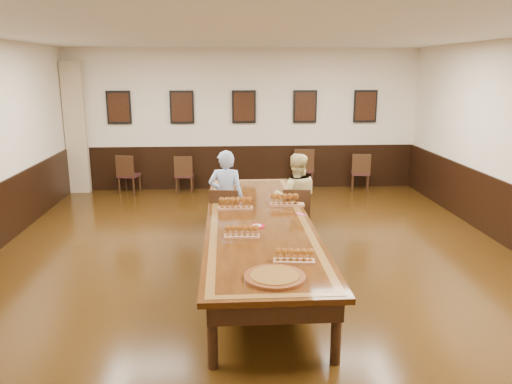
{
  "coord_description": "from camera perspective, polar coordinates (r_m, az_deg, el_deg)",
  "views": [
    {
      "loc": [
        -0.43,
        -6.5,
        2.73
      ],
      "look_at": [
        0.0,
        0.5,
        1.0
      ],
      "focal_mm": 35.0,
      "sensor_mm": 36.0,
      "label": 1
    }
  ],
  "objects": [
    {
      "name": "floor",
      "position": [
        7.06,
        0.25,
        -8.96
      ],
      "size": [
        8.0,
        10.0,
        0.02
      ],
      "primitive_type": "cube",
      "color": "black",
      "rests_on": "ground"
    },
    {
      "name": "ceiling",
      "position": [
        6.53,
        0.29,
        18.08
      ],
      "size": [
        8.0,
        10.0,
        0.02
      ],
      "primitive_type": "cube",
      "color": "white",
      "rests_on": "floor"
    },
    {
      "name": "wall_back",
      "position": [
        11.57,
        -1.4,
        8.25
      ],
      "size": [
        8.0,
        0.02,
        3.2
      ],
      "primitive_type": "cube",
      "color": "beige",
      "rests_on": "floor"
    },
    {
      "name": "chair_man",
      "position": [
        7.88,
        -3.49,
        -2.8
      ],
      "size": [
        0.5,
        0.54,
        0.95
      ],
      "primitive_type": null,
      "rotation": [
        0.0,
        0.0,
        3.01
      ],
      "color": "#321617",
      "rests_on": "floor"
    },
    {
      "name": "chair_woman",
      "position": [
        8.02,
        4.57,
        -2.62
      ],
      "size": [
        0.48,
        0.51,
        0.92
      ],
      "primitive_type": null,
      "rotation": [
        0.0,
        0.0,
        3.04
      ],
      "color": "#321617",
      "rests_on": "floor"
    },
    {
      "name": "spare_chair_a",
      "position": [
        11.56,
        -14.3,
        2.02
      ],
      "size": [
        0.51,
        0.54,
        0.89
      ],
      "primitive_type": null,
      "rotation": [
        0.0,
        0.0,
        2.89
      ],
      "color": "#321617",
      "rests_on": "floor"
    },
    {
      "name": "spare_chair_b",
      "position": [
        11.37,
        -8.17,
        2.05
      ],
      "size": [
        0.42,
        0.45,
        0.86
      ],
      "primitive_type": null,
      "rotation": [
        0.0,
        0.0,
        3.11
      ],
      "color": "#321617",
      "rests_on": "floor"
    },
    {
      "name": "spare_chair_c",
      "position": [
        11.65,
        5.55,
        2.67
      ],
      "size": [
        0.54,
        0.57,
        0.97
      ],
      "primitive_type": null,
      "rotation": [
        0.0,
        0.0,
        2.95
      ],
      "color": "#321617",
      "rests_on": "floor"
    },
    {
      "name": "spare_chair_d",
      "position": [
        11.72,
        11.84,
        2.28
      ],
      "size": [
        0.49,
        0.52,
        0.88
      ],
      "primitive_type": null,
      "rotation": [
        0.0,
        0.0,
        2.95
      ],
      "color": "#321617",
      "rests_on": "floor"
    },
    {
      "name": "person_man",
      "position": [
        7.9,
        -3.43,
        -0.63
      ],
      "size": [
        0.6,
        0.43,
        1.52
      ],
      "primitive_type": "imported",
      "rotation": [
        0.0,
        0.0,
        3.01
      ],
      "color": "#4F71C7",
      "rests_on": "floor"
    },
    {
      "name": "person_woman",
      "position": [
        8.05,
        4.58,
        -0.65
      ],
      "size": [
        0.77,
        0.63,
        1.44
      ],
      "primitive_type": "imported",
      "rotation": [
        0.0,
        0.0,
        3.04
      ],
      "color": "beige",
      "rests_on": "floor"
    },
    {
      "name": "pink_phone",
      "position": [
        7.01,
        5.08,
        -2.54
      ],
      "size": [
        0.13,
        0.16,
        0.01
      ],
      "primitive_type": "cube",
      "rotation": [
        0.0,
        0.0,
        0.47
      ],
      "color": "#D34673",
      "rests_on": "conference_table"
    },
    {
      "name": "curtain",
      "position": [
        11.86,
        -19.91,
        6.84
      ],
      "size": [
        0.45,
        0.18,
        2.9
      ],
      "primitive_type": "cube",
      "color": "tan",
      "rests_on": "floor"
    },
    {
      "name": "wainscoting",
      "position": [
        6.88,
        0.26,
        -5.04
      ],
      "size": [
        8.0,
        10.0,
        1.0
      ],
      "color": "black",
      "rests_on": "floor"
    },
    {
      "name": "conference_table",
      "position": [
        6.85,
        0.26,
        -4.16
      ],
      "size": [
        1.4,
        5.0,
        0.76
      ],
      "color": "black",
      "rests_on": "floor"
    },
    {
      "name": "posters",
      "position": [
        11.47,
        -1.39,
        9.71
      ],
      "size": [
        6.14,
        0.04,
        0.74
      ],
      "color": "black",
      "rests_on": "wall_back"
    },
    {
      "name": "flight_a",
      "position": [
        7.23,
        -2.35,
        -1.33
      ],
      "size": [
        0.5,
        0.16,
        0.19
      ],
      "color": "#945D3E",
      "rests_on": "conference_table"
    },
    {
      "name": "flight_b",
      "position": [
        7.42,
        3.5,
        -0.92
      ],
      "size": [
        0.52,
        0.18,
        0.19
      ],
      "color": "#945D3E",
      "rests_on": "conference_table"
    },
    {
      "name": "flight_c",
      "position": [
        6.03,
        -1.63,
        -4.55
      ],
      "size": [
        0.44,
        0.15,
        0.16
      ],
      "color": "#945D3E",
      "rests_on": "conference_table"
    },
    {
      "name": "flight_d",
      "position": [
        5.28,
        4.37,
        -7.3
      ],
      "size": [
        0.45,
        0.18,
        0.16
      ],
      "color": "#945D3E",
      "rests_on": "conference_table"
    },
    {
      "name": "red_plate_grp",
      "position": [
        6.44,
        0.13,
        -3.93
      ],
      "size": [
        0.2,
        0.2,
        0.03
      ],
      "color": "#AA0B21",
      "rests_on": "conference_table"
    },
    {
      "name": "carved_platter",
      "position": [
        4.9,
        2.16,
        -9.68
      ],
      "size": [
        0.65,
        0.65,
        0.05
      ],
      "color": "#502310",
      "rests_on": "conference_table"
    }
  ]
}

